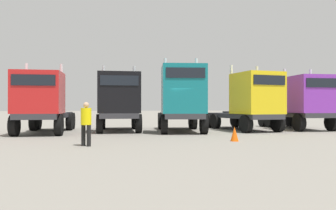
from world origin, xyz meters
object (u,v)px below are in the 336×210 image
at_px(semi_truck_black, 119,101).
at_px(semi_truck_yellow, 251,101).
at_px(semi_truck_purple, 304,102).
at_px(semi_truck_red, 42,102).
at_px(semi_truck_teal, 182,99).
at_px(traffic_cone_near, 235,134).
at_px(visitor_in_hivis, 86,121).

xyz_separation_m(semi_truck_black, semi_truck_yellow, (8.12, -0.81, 0.01)).
bearing_deg(semi_truck_purple, semi_truck_red, -87.12).
relative_size(semi_truck_black, semi_truck_teal, 0.88).
height_order(semi_truck_yellow, semi_truck_purple, semi_truck_yellow).
height_order(semi_truck_red, semi_truck_purple, semi_truck_purple).
height_order(semi_truck_black, traffic_cone_near, semi_truck_black).
distance_m(semi_truck_red, semi_truck_yellow, 12.36).
bearing_deg(semi_truck_teal, traffic_cone_near, 20.04).
distance_m(semi_truck_teal, visitor_in_hivis, 7.78).
height_order(visitor_in_hivis, traffic_cone_near, visitor_in_hivis).
bearing_deg(visitor_in_hivis, semi_truck_black, 27.15).
bearing_deg(semi_truck_purple, semi_truck_black, -90.92).
distance_m(semi_truck_black, semi_truck_yellow, 8.16).
bearing_deg(semi_truck_purple, traffic_cone_near, -49.14).
xyz_separation_m(semi_truck_teal, visitor_in_hivis, (-5.05, -5.83, -1.01)).
distance_m(semi_truck_purple, traffic_cone_near, 9.35).
xyz_separation_m(semi_truck_black, semi_truck_teal, (3.62, -1.21, 0.13)).
bearing_deg(visitor_in_hivis, semi_truck_teal, -2.31).
distance_m(semi_truck_black, semi_truck_purple, 11.98).
bearing_deg(semi_truck_black, visitor_in_hivis, -10.69).
bearing_deg(semi_truck_teal, semi_truck_red, -85.90).
xyz_separation_m(semi_truck_red, semi_truck_purple, (16.22, 0.51, 0.09)).
bearing_deg(semi_truck_red, traffic_cone_near, 60.15).
relative_size(semi_truck_red, semi_truck_teal, 0.98).
distance_m(semi_truck_black, semi_truck_teal, 3.82).
relative_size(semi_truck_black, visitor_in_hivis, 3.38).
bearing_deg(visitor_in_hivis, semi_truck_purple, -25.10).
height_order(semi_truck_purple, visitor_in_hivis, semi_truck_purple).
bearing_deg(semi_truck_black, semi_truck_teal, 72.22).
relative_size(semi_truck_yellow, visitor_in_hivis, 3.83).
bearing_deg(semi_truck_yellow, traffic_cone_near, -39.16).
height_order(semi_truck_teal, traffic_cone_near, semi_truck_teal).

